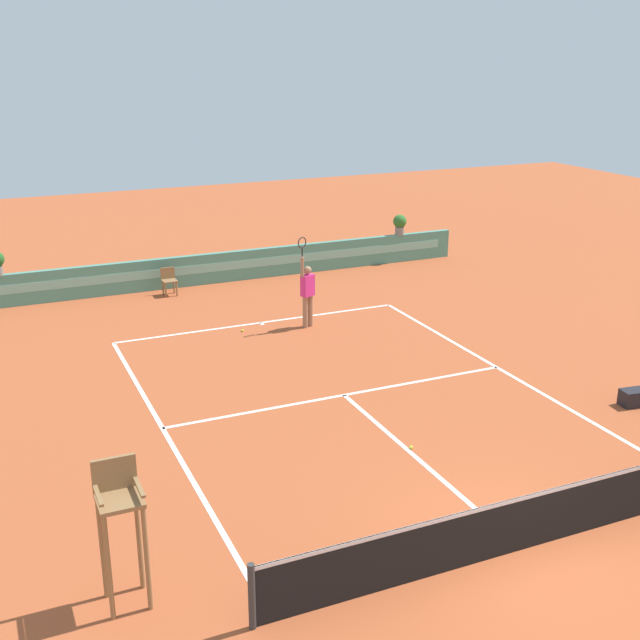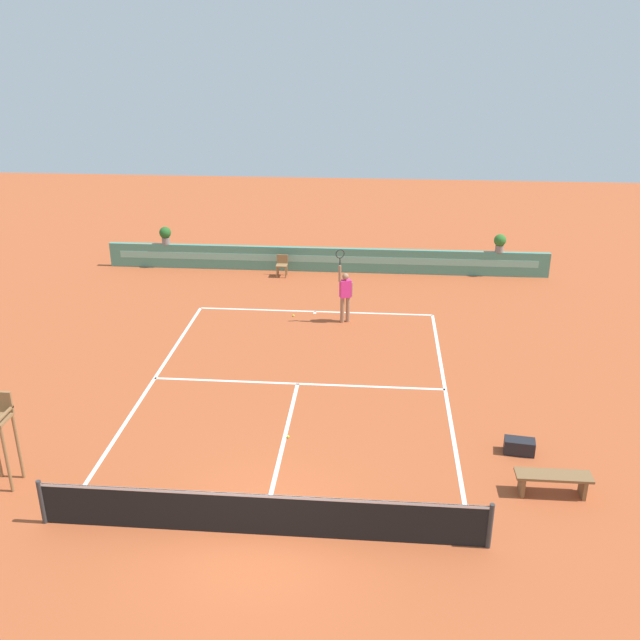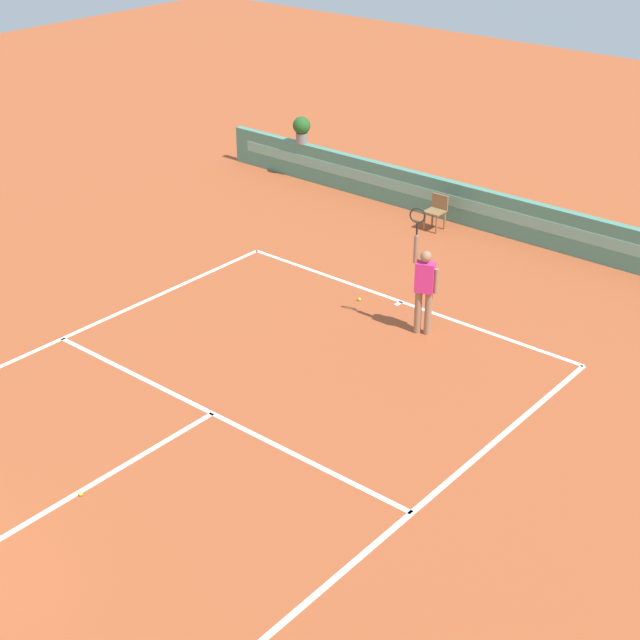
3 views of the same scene
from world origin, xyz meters
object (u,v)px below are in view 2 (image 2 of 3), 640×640
Objects in this scene: gear_bag at (519,446)px; tennis_player at (345,293)px; potted_plant_far_right at (500,242)px; ball_kid_chair at (282,265)px; bench_courtside at (553,479)px; potted_plant_far_left at (165,234)px; tennis_ball_near_baseline at (288,437)px; tennis_ball_mid_court at (293,316)px.

gear_bag is 0.27× the size of tennis_player.
ball_kid_chair is at bearing -175.16° from potted_plant_far_right.
bench_courtside is 2.29× the size of gear_bag.
potted_plant_far_left reaches higher than bench_courtside.
bench_courtside is 1.63m from gear_bag.
potted_plant_far_left is at bearing 145.18° from tennis_player.
potted_plant_far_left is (-13.56, 0.00, 0.00)m from potted_plant_far_right.
gear_bag reaches higher than tennis_ball_near_baseline.
tennis_ball_mid_court is (-0.79, 7.80, 0.00)m from tennis_ball_near_baseline.
bench_courtside is 2.21× the size of potted_plant_far_right.
tennis_player is at bearing -34.82° from potted_plant_far_left.
potted_plant_far_right is 1.00× the size of potted_plant_far_left.
gear_bag is 0.97× the size of potted_plant_far_right.
ball_kid_chair is 12.50× the size of tennis_ball_mid_court.
ball_kid_chair is 0.33× the size of tennis_player.
tennis_player is 2.09m from tennis_ball_mid_court.
potted_plant_far_right is (8.64, 0.73, 0.93)m from ball_kid_chair.
potted_plant_far_right is at bearing 83.92° from gear_bag.
tennis_ball_mid_court is 7.86m from potted_plant_far_left.
potted_plant_far_left is at bearing 130.79° from bench_courtside.
gear_bag is at bearing -59.45° from ball_kid_chair.
tennis_ball_mid_court is (-1.80, 0.33, -1.02)m from tennis_player.
ball_kid_chair is 12.50× the size of tennis_ball_near_baseline.
ball_kid_chair is 1.17× the size of potted_plant_far_left.
potted_plant_far_right reaches higher than tennis_ball_mid_court.
bench_courtside is at bearing -93.82° from potted_plant_far_right.
gear_bag is 17.87m from potted_plant_far_left.
potted_plant_far_right is 13.56m from potted_plant_far_left.
tennis_ball_near_baseline is at bearing 177.88° from gear_bag.
tennis_ball_near_baseline is (-1.00, -7.47, -1.02)m from tennis_player.
potted_plant_far_right is (1.39, 13.02, 1.23)m from gear_bag.
tennis_player reaches higher than potted_plant_far_right.
potted_plant_far_right is at bearing 61.78° from tennis_ball_near_baseline.
tennis_ball_mid_court is (0.97, -4.28, -0.44)m from ball_kid_chair.
potted_plant_far_left is at bearing 180.00° from potted_plant_far_right.
bench_courtside is at bearing -75.24° from gear_bag.
tennis_ball_near_baseline is 1.00× the size of tennis_ball_mid_court.
tennis_player is 38.01× the size of tennis_ball_near_baseline.
gear_bag is 10.29× the size of tennis_ball_mid_court.
ball_kid_chair is 4.41m from tennis_ball_mid_court.
bench_courtside is at bearing -55.01° from tennis_ball_mid_court.
bench_courtside is 10.48m from tennis_player.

